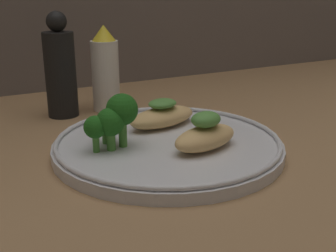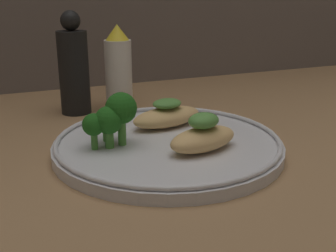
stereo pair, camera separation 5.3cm
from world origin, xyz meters
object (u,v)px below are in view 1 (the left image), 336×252
Objects in this scene: broccoli_bunch at (113,118)px; pepper_grinder at (60,70)px; sauce_bottle at (104,70)px; plate at (168,144)px.

pepper_grinder is (-0.54, 20.91, 2.32)cm from broccoli_bunch.
sauce_bottle is at bearing 0.00° from pepper_grinder.
plate is 24.09cm from pepper_grinder.
sauce_bottle reaches higher than broccoli_bunch.
broccoli_bunch is 0.41× the size of pepper_grinder.
sauce_bottle is at bearing 72.31° from broccoli_bunch.
plate is at bearing -71.20° from pepper_grinder.
pepper_grinder reaches higher than plate.
plate is 4.26× the size of broccoli_bunch.
sauce_bottle is at bearing 90.70° from plate.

